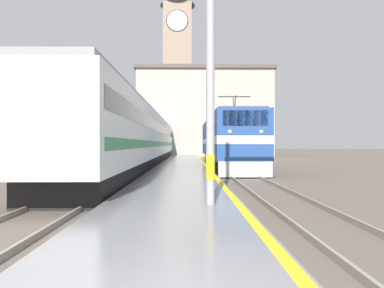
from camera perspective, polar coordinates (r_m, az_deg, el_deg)
ground_plane at (r=33.23m, az=-1.33°, el=-3.07°), size 200.00×200.00×0.00m
platform at (r=28.22m, az=-1.44°, el=-3.28°), size 3.50×140.00×0.34m
rail_track_near at (r=28.38m, az=5.29°, el=-3.54°), size 2.83×140.00×0.16m
rail_track_far at (r=28.45m, az=-7.82°, el=-3.53°), size 2.84×140.00×0.16m
locomotive_train at (r=28.20m, az=5.31°, el=0.36°), size 2.92×18.32×4.80m
passenger_train at (r=35.72m, az=-6.36°, el=0.67°), size 2.92×53.48×4.08m
catenary_mast at (r=9.58m, az=3.65°, el=19.01°), size 2.70×0.22×8.92m
clock_tower at (r=65.23m, az=-2.20°, el=12.39°), size 5.92×5.92×29.58m
station_building at (r=53.46m, az=1.88°, el=4.77°), size 19.08×7.84×12.36m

